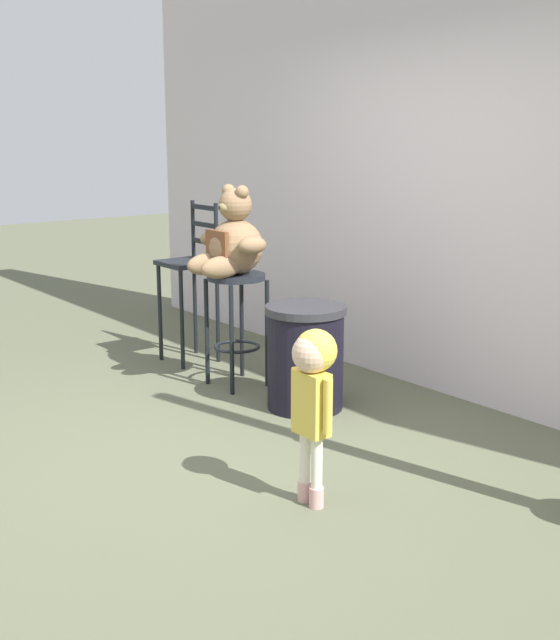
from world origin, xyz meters
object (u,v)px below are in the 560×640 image
Objects in this scene: child_walking at (313,379)px; trash_bin at (305,357)px; teddy_bear at (232,242)px; bar_stool_with_teddy at (237,306)px; bar_chair_empty at (191,273)px.

child_walking reaches higher than trash_bin.
teddy_bear reaches higher than child_walking.
child_walking is at bearing -24.00° from teddy_bear.
child_walking reaches higher than bar_stool_with_teddy.
bar_stool_with_teddy is 0.92× the size of child_walking.
teddy_bear reaches higher than bar_chair_empty.
teddy_bear is 0.90× the size of trash_bin.
bar_chair_empty is at bearing 178.76° from trash_bin.
bar_stool_with_teddy is 0.65× the size of bar_chair_empty.
bar_stool_with_teddy is at bearing -7.32° from bar_chair_empty.
child_walking is at bearing -38.83° from trash_bin.
teddy_bear is 1.99m from child_walking.
trash_bin is at bearing -15.94° from child_walking.
bar_chair_empty is (-0.75, 0.13, -0.33)m from teddy_bear.
bar_stool_with_teddy is 1.18× the size of trash_bin.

